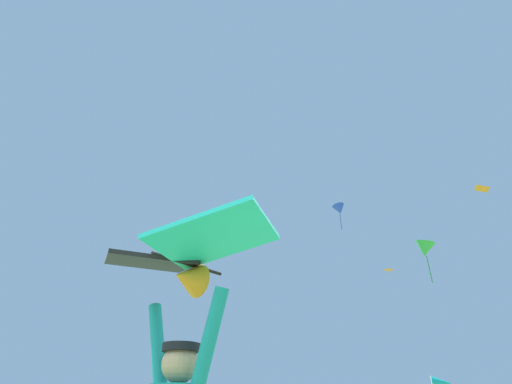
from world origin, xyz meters
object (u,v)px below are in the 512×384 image
object	(u,v)px
held_stunt_kite	(182,259)
distant_kite_blue_mid_left	(339,209)
distant_kite_orange_low_left	(389,269)
distant_kite_orange_high_right	(482,188)
distant_kite_green_low_right	(425,249)

from	to	relation	value
held_stunt_kite	distant_kite_blue_mid_left	xyz separation A→B (m)	(-5.87, 30.46, 15.43)
distant_kite_orange_low_left	distant_kite_orange_high_right	distance (m)	6.95
distant_kite_orange_low_left	distant_kite_green_low_right	bearing A→B (deg)	65.05
distant_kite_green_low_right	distant_kite_blue_mid_left	bearing A→B (deg)	143.88
distant_kite_orange_high_right	distant_kite_blue_mid_left	bearing A→B (deg)	137.32
held_stunt_kite	distant_kite_orange_high_right	world-z (taller)	distant_kite_orange_high_right
distant_kite_green_low_right	distant_kite_orange_high_right	distance (m)	6.25
held_stunt_kite	distant_kite_green_low_right	xyz separation A→B (m)	(0.74, 25.64, 8.77)
distant_kite_blue_mid_left	distant_kite_orange_low_left	world-z (taller)	distant_kite_blue_mid_left
distant_kite_blue_mid_left	distant_kite_green_low_right	xyz separation A→B (m)	(6.61, -4.82, -6.66)
held_stunt_kite	distant_kite_orange_high_right	bearing A→B (deg)	77.75
distant_kite_orange_low_left	distant_kite_orange_high_right	xyz separation A→B (m)	(5.82, -0.41, 3.78)
distant_kite_orange_high_right	distant_kite_green_low_right	bearing A→B (deg)	128.51
distant_kite_orange_low_left	distant_kite_orange_high_right	world-z (taller)	distant_kite_orange_high_right
distant_kite_orange_low_left	held_stunt_kite	bearing A→B (deg)	-86.53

